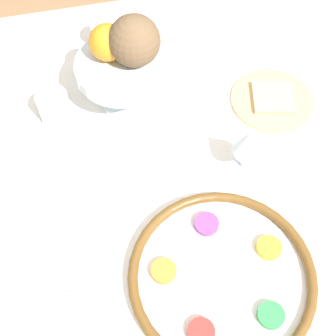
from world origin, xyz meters
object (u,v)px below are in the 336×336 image
fruit_stand (123,71)px  cup_mid (54,107)px  cup_near (106,35)px  bread_plate (272,100)px  seder_plate (222,276)px  wine_glass (248,143)px  orange_fruit (107,42)px  coconut (134,41)px

fruit_stand → cup_mid: size_ratio=2.83×
cup_near → bread_plate: bearing=-127.4°
seder_plate → wine_glass: wine_glass is taller
seder_plate → fruit_stand: 0.50m
orange_fruit → bread_plate: bearing=-107.3°
cup_near → cup_mid: 0.26m
cup_mid → bread_plate: bearing=-97.3°
coconut → bread_plate: (-0.09, -0.31, -0.17)m
seder_plate → coconut: bearing=7.8°
fruit_stand → bread_plate: bearing=-104.5°
wine_glass → orange_fruit: orange_fruit is taller
seder_plate → orange_fruit: size_ratio=4.36×
wine_glass → coconut: coconut is taller
cup_near → wine_glass: bearing=-152.2°
wine_glass → bread_plate: size_ratio=0.65×
orange_fruit → bread_plate: 0.41m
fruit_stand → cup_near: bearing=5.3°
seder_plate → cup_mid: 0.54m
cup_mid → seder_plate: bearing=-150.1°
wine_glass → coconut: size_ratio=1.14×
seder_plate → cup_mid: bearing=29.9°
wine_glass → coconut: 0.32m
orange_fruit → cup_near: (0.16, -0.01, -0.12)m
seder_plate → cup_mid: (0.46, 0.27, 0.02)m
orange_fruit → coconut: bearing=-114.1°
cup_mid → wine_glass: bearing=-121.0°
seder_plate → bread_plate: size_ratio=1.79×
fruit_stand → bread_plate: (-0.09, -0.34, -0.09)m
seder_plate → wine_glass: 0.27m
cup_near → cup_mid: size_ratio=1.00×
bread_plate → coconut: bearing=74.0°
coconut → cup_mid: (-0.02, 0.20, -0.14)m
orange_fruit → coconut: 0.06m
wine_glass → fruit_stand: wine_glass is taller
seder_plate → coconut: size_ratio=3.15×
seder_plate → cup_near: cup_near is taller
orange_fruit → coconut: (-0.03, -0.06, 0.02)m
fruit_stand → coconut: bearing=-89.6°
seder_plate → fruit_stand: size_ratio=1.66×
seder_plate → orange_fruit: bearing=13.4°
orange_fruit → bread_plate: size_ratio=0.41×
wine_glass → cup_near: size_ratio=1.70×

